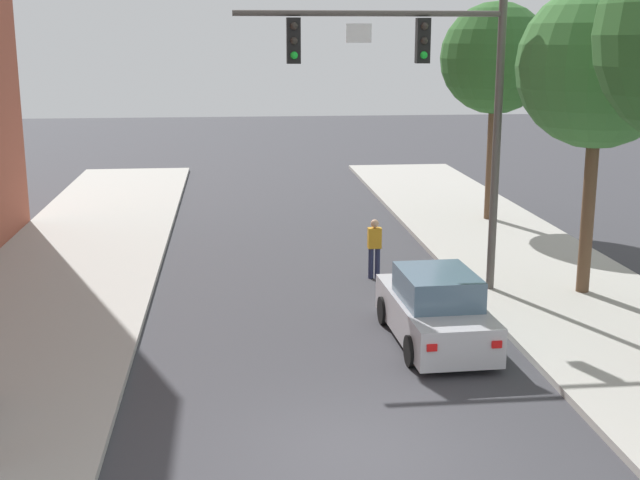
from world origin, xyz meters
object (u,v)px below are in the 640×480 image
Objects in this scene: street_tree_third at (496,59)px; street_tree_second at (599,67)px; pedestrian_crossing_road at (374,246)px; car_lead_silver at (435,310)px; traffic_signal_mast at (425,83)px.

street_tree_second is at bearing -91.88° from street_tree_third.
car_lead_silver is at bearing -84.89° from pedestrian_crossing_road.
street_tree_third is at bearing 67.86° from car_lead_silver.
traffic_signal_mast reaches higher than car_lead_silver.
pedestrian_crossing_road is at bearing 95.11° from car_lead_silver.
street_tree_second is (4.96, -2.25, 4.80)m from pedestrian_crossing_road.
street_tree_third is (5.25, 6.70, 4.80)m from pedestrian_crossing_road.
street_tree_third is at bearing 62.60° from traffic_signal_mast.
street_tree_second is at bearing 32.24° from car_lead_silver.
traffic_signal_mast is 0.99× the size of street_tree_second.
car_lead_silver is (-0.43, -3.36, -4.62)m from traffic_signal_mast.
street_tree_third is (4.37, 8.43, 0.37)m from traffic_signal_mast.
pedestrian_crossing_road is 0.22× the size of street_tree_third.
traffic_signal_mast is 4.83m from pedestrian_crossing_road.
pedestrian_crossing_road is at bearing 117.04° from traffic_signal_mast.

